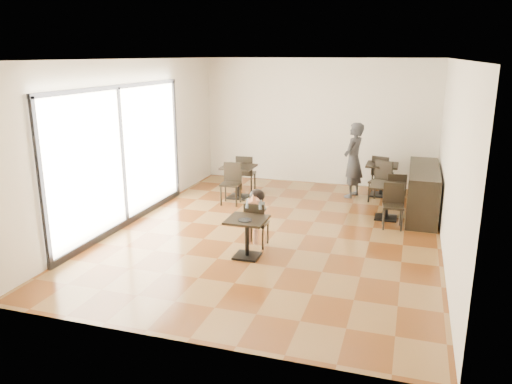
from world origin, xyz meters
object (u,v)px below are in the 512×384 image
at_px(adult_patron, 353,160).
at_px(cafe_table_left, 239,182).
at_px(child_table, 247,238).
at_px(chair_back_a, 382,174).
at_px(chair_mid_a, 396,192).
at_px(chair_back_b, 380,182).
at_px(cafe_table_mid, 387,202).
at_px(chair_left_a, 246,174).
at_px(cafe_table_back, 381,180).
at_px(child_chair, 257,224).
at_px(child, 257,218).
at_px(chair_left_b, 231,184).
at_px(chair_mid_b, 393,207).

relative_size(adult_patron, cafe_table_left, 2.31).
relative_size(child_table, chair_back_a, 0.73).
relative_size(chair_mid_a, chair_back_b, 0.94).
relative_size(cafe_table_mid, chair_back_a, 0.78).
height_order(cafe_table_mid, chair_left_a, chair_left_a).
height_order(child_table, chair_back_a, chair_back_a).
bearing_deg(cafe_table_back, cafe_table_left, -159.53).
distance_m(cafe_table_left, chair_left_a, 0.56).
height_order(child_table, child_chair, child_chair).
height_order(cafe_table_mid, chair_back_b, chair_back_b).
height_order(child, chair_left_a, child).
bearing_deg(chair_back_a, chair_left_b, 50.11).
bearing_deg(chair_back_a, chair_mid_b, 115.88).
bearing_deg(adult_patron, child, -0.54).
relative_size(chair_back_a, chair_back_b, 1.00).
height_order(child_table, chair_back_b, chair_back_b).
distance_m(cafe_table_back, chair_mid_b, 2.35).
bearing_deg(child, chair_left_b, 120.47).
distance_m(child_chair, chair_back_b, 3.92).
relative_size(child, chair_back_b, 1.10).
xyz_separation_m(cafe_table_left, chair_back_a, (3.19, 1.48, 0.08)).
xyz_separation_m(cafe_table_back, chair_mid_a, (0.38, -1.22, 0.05)).
relative_size(child_chair, cafe_table_left, 1.06).
height_order(child_table, chair_mid_b, chair_mid_b).
distance_m(adult_patron, chair_back_a, 0.97).
bearing_deg(chair_mid_b, cafe_table_left, 157.14).
height_order(cafe_table_back, chair_mid_a, chair_mid_a).
height_order(cafe_table_mid, chair_mid_a, chair_mid_a).
bearing_deg(chair_mid_b, child_table, -140.47).
distance_m(child, cafe_table_mid, 3.07).
bearing_deg(child, chair_left_a, 111.59).
xyz_separation_m(cafe_table_left, cafe_table_back, (3.19, 1.19, 0.00)).
relative_size(chair_mid_b, chair_left_a, 0.94).
bearing_deg(chair_back_b, chair_left_b, -141.92).
bearing_deg(chair_mid_b, chair_left_a, 149.50).
bearing_deg(chair_left_b, cafe_table_left, 85.85).
xyz_separation_m(child, cafe_table_back, (1.86, 4.00, -0.13)).
bearing_deg(cafe_table_back, chair_mid_b, -80.71).
bearing_deg(chair_left_b, chair_mid_a, 4.23).
distance_m(child_chair, chair_left_b, 2.62).
bearing_deg(chair_back_b, child_table, -97.36).
height_order(chair_mid_b, chair_back_a, chair_back_a).
bearing_deg(chair_back_b, child, -100.75).
xyz_separation_m(cafe_table_left, chair_back_b, (3.19, 0.64, 0.08)).
height_order(chair_mid_a, chair_back_b, chair_back_b).
bearing_deg(child_table, chair_mid_b, 44.92).
relative_size(adult_patron, chair_mid_b, 2.03).
xyz_separation_m(child_chair, chair_back_b, (1.86, 3.45, 0.06)).
bearing_deg(chair_left_b, child_chair, -63.69).
height_order(cafe_table_left, chair_left_a, chair_left_a).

